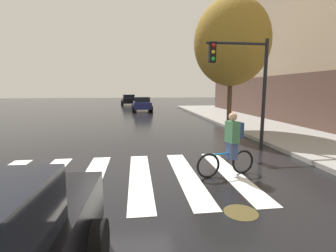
% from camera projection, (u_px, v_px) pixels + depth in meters
% --- Properties ---
extents(ground_plane, '(120.00, 120.00, 0.00)m').
position_uv_depth(ground_plane, '(128.00, 178.00, 6.31)').
color(ground_plane, black).
extents(crosswalk_stripes, '(6.71, 4.04, 0.01)m').
position_uv_depth(crosswalk_stripes, '(116.00, 178.00, 6.27)').
color(crosswalk_stripes, silver).
rests_on(crosswalk_stripes, ground).
extents(manhole_cover, '(0.64, 0.64, 0.01)m').
position_uv_depth(manhole_cover, '(241.00, 212.00, 4.56)').
color(manhole_cover, '#473D1E').
rests_on(manhole_cover, ground).
extents(sedan_mid, '(2.14, 4.37, 1.49)m').
position_uv_depth(sedan_mid, '(142.00, 104.00, 25.37)').
color(sedan_mid, navy).
rests_on(sedan_mid, ground).
extents(sedan_far, '(2.40, 4.57, 1.53)m').
position_uv_depth(sedan_far, '(129.00, 100.00, 34.89)').
color(sedan_far, black).
rests_on(sedan_far, ground).
extents(cyclist, '(1.69, 0.42, 1.69)m').
position_uv_depth(cyclist, '(231.00, 144.00, 6.41)').
color(cyclist, black).
rests_on(cyclist, ground).
extents(traffic_light_near, '(2.47, 0.28, 4.20)m').
position_uv_depth(traffic_light_near, '(245.00, 74.00, 9.39)').
color(traffic_light_near, black).
rests_on(traffic_light_near, ground).
extents(fire_hydrant, '(0.33, 0.22, 0.78)m').
position_uv_depth(fire_hydrant, '(231.00, 116.00, 15.83)').
color(fire_hydrant, gold).
rests_on(fire_hydrant, sidewalk).
extents(street_tree_near, '(3.89, 3.89, 6.92)m').
position_uv_depth(street_tree_near, '(232.00, 42.00, 12.54)').
color(street_tree_near, '#4C3823').
rests_on(street_tree_near, ground).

